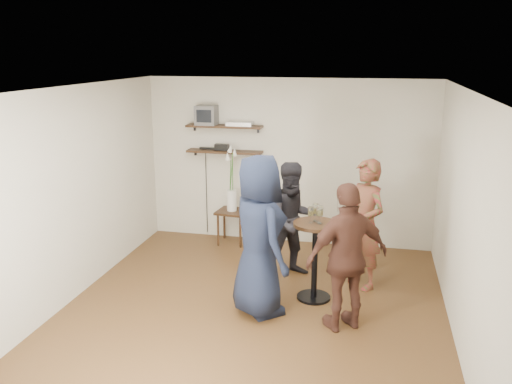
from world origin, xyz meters
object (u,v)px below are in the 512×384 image
crt_monitor (207,115)px  drinks_table (315,250)px  dvd_deck (240,124)px  radio (222,147)px  person_brown (347,257)px  side_table (232,216)px  person_plaid (365,224)px  person_navy (259,236)px  person_dark (293,220)px

crt_monitor → drinks_table: size_ratio=0.32×
dvd_deck → radio: size_ratio=1.82×
dvd_deck → person_brown: bearing=-54.4°
dvd_deck → side_table: (-0.10, -0.18, -1.45)m
person_brown → side_table: bearing=-83.9°
person_plaid → person_navy: 1.54m
crt_monitor → person_dark: crt_monitor is taller
person_plaid → person_dark: 0.96m
person_dark → person_plaid: bearing=-38.5°
person_plaid → person_dark: (-0.95, 0.16, -0.06)m
crt_monitor → radio: 0.55m
crt_monitor → person_brown: 3.68m
crt_monitor → radio: (0.24, 0.00, -0.50)m
person_plaid → person_brown: size_ratio=1.02×
dvd_deck → person_navy: (0.81, -2.39, -0.95)m
dvd_deck → person_plaid: (1.98, -1.39, -1.05)m
person_plaid → side_table: bearing=-162.0°
person_navy → person_brown: size_ratio=1.14×
dvd_deck → side_table: bearing=-119.9°
person_dark → person_brown: person_brown is taller
drinks_table → crt_monitor: bearing=135.6°
radio → person_dark: size_ratio=0.14×
radio → person_plaid: bearing=-31.4°
crt_monitor → person_brown: (2.37, -2.55, -1.19)m
crt_monitor → person_plaid: 3.11m
crt_monitor → side_table: bearing=-21.8°
person_navy → person_dark: bearing=-50.2°
drinks_table → person_dark: person_dark is taller
dvd_deck → drinks_table: 2.68m
person_dark → person_navy: person_navy is taller
side_table → person_navy: size_ratio=0.29×
radio → person_brown: bearing=-50.1°
side_table → person_brown: 3.08m
person_plaid → person_dark: person_plaid is taller
dvd_deck → drinks_table: bearing=-53.5°
crt_monitor → person_plaid: (2.52, -1.39, -1.17)m
person_plaid → dvd_deck: bearing=-166.8°
dvd_deck → person_dark: size_ratio=0.25×
side_table → person_brown: (1.93, -2.38, 0.38)m
drinks_table → person_dark: 0.78m
drinks_table → person_dark: bearing=118.8°
side_table → drinks_table: size_ratio=0.55×
crt_monitor → person_brown: size_ratio=0.19×
person_dark → crt_monitor: bearing=113.2°
dvd_deck → person_dark: bearing=-49.8°
radio → dvd_deck: bearing=0.0°
crt_monitor → dvd_deck: (0.54, 0.00, -0.12)m
side_table → person_dark: bearing=-42.8°
radio → drinks_table: size_ratio=0.22×
person_navy → side_table: bearing=-16.7°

